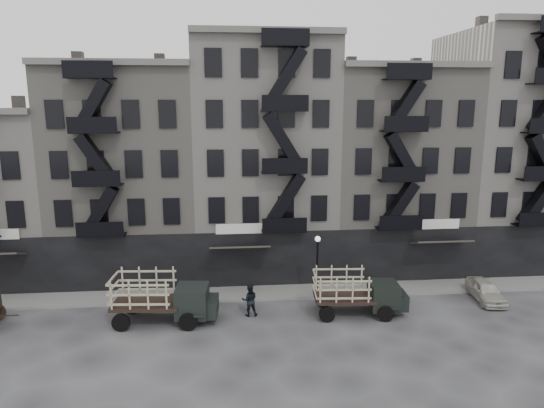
{
  "coord_description": "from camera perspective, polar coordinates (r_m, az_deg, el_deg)",
  "views": [
    {
      "loc": [
        -2.72,
        -27.12,
        12.75
      ],
      "look_at": [
        0.16,
        4.0,
        6.16
      ],
      "focal_mm": 32.0,
      "sensor_mm": 36.0,
      "label": 1
    }
  ],
  "objects": [
    {
      "name": "stake_truck_east",
      "position": [
        30.31,
        9.97,
        -9.88
      ],
      "size": [
        5.71,
        2.64,
        2.8
      ],
      "rotation": [
        0.0,
        0.0,
        -0.07
      ],
      "color": "black",
      "rests_on": "ground"
    },
    {
      "name": "stake_truck_west",
      "position": [
        29.53,
        -12.87,
        -10.32
      ],
      "size": [
        6.2,
        2.89,
        3.03
      ],
      "rotation": [
        0.0,
        0.0,
        -0.07
      ],
      "color": "black",
      "rests_on": "ground"
    },
    {
      "name": "building_mideast",
      "position": [
        39.42,
        13.62,
        3.92
      ],
      "size": [
        10.0,
        11.35,
        16.2
      ],
      "color": "gray",
      "rests_on": "ground"
    },
    {
      "name": "building_east",
      "position": [
        43.53,
        26.34,
        5.73
      ],
      "size": [
        10.0,
        11.35,
        19.2
      ],
      "color": "#B0ABA2",
      "rests_on": "ground"
    },
    {
      "name": "lamp_post",
      "position": [
        31.86,
        5.36,
        -6.38
      ],
      "size": [
        0.36,
        0.36,
        4.28
      ],
      "color": "black",
      "rests_on": "ground"
    },
    {
      "name": "ground",
      "position": [
        30.09,
        0.41,
        -13.17
      ],
      "size": [
        140.0,
        140.0,
        0.0
      ],
      "primitive_type": "plane",
      "color": "#38383A",
      "rests_on": "ground"
    },
    {
      "name": "car_east",
      "position": [
        35.12,
        23.84,
        -9.3
      ],
      "size": [
        1.96,
        4.04,
        1.33
      ],
      "primitive_type": "imported",
      "rotation": [
        0.0,
        0.0,
        -0.1
      ],
      "color": "#B8B4A5",
      "rests_on": "ground"
    },
    {
      "name": "sidewalk",
      "position": [
        33.48,
        -0.24,
        -10.34
      ],
      "size": [
        55.0,
        2.5,
        0.15
      ],
      "primitive_type": "cube",
      "color": "slate",
      "rests_on": "ground"
    },
    {
      "name": "pedestrian_mid",
      "position": [
        29.93,
        -2.65,
        -11.21
      ],
      "size": [
        0.99,
        0.78,
        2.02
      ],
      "primitive_type": "imported",
      "rotation": [
        0.0,
        0.0,
        3.15
      ],
      "color": "black",
      "rests_on": "ground"
    },
    {
      "name": "building_center",
      "position": [
        37.29,
        -1.07,
        5.36
      ],
      "size": [
        10.0,
        11.35,
        18.2
      ],
      "color": "#B0ABA2",
      "rests_on": "ground"
    },
    {
      "name": "building_midwest",
      "position": [
        38.02,
        -16.3,
        3.49
      ],
      "size": [
        10.0,
        11.35,
        16.2
      ],
      "color": "gray",
      "rests_on": "ground"
    }
  ]
}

